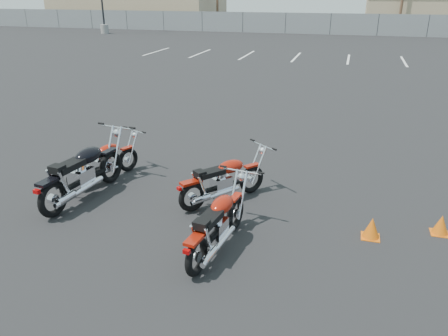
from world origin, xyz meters
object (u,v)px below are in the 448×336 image
(motorcycle_front_red, at_px, (104,162))
(motorcycle_third_red, at_px, (218,224))
(motorcycle_second_black, at_px, (83,173))
(motorcycle_rear_red, at_px, (223,180))

(motorcycle_front_red, relative_size, motorcycle_third_red, 0.90)
(motorcycle_second_black, bearing_deg, motorcycle_rear_red, 12.87)
(motorcycle_front_red, bearing_deg, motorcycle_third_red, -31.69)
(motorcycle_third_red, distance_m, motorcycle_rear_red, 1.64)
(motorcycle_front_red, distance_m, motorcycle_third_red, 3.57)
(motorcycle_third_red, bearing_deg, motorcycle_second_black, 161.02)
(motorcycle_front_red, xyz_separation_m, motorcycle_rear_red, (2.66, -0.28, 0.03))
(motorcycle_rear_red, bearing_deg, motorcycle_second_black, -167.13)
(motorcycle_front_red, xyz_separation_m, motorcycle_second_black, (0.09, -0.86, 0.11))
(motorcycle_third_red, bearing_deg, motorcycle_front_red, 148.31)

